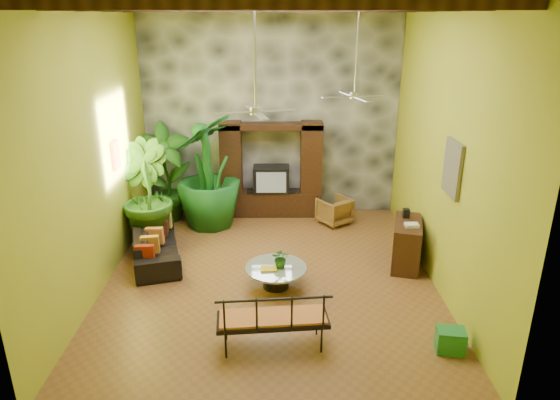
{
  "coord_description": "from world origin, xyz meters",
  "views": [
    {
      "loc": [
        0.12,
        -8.27,
        4.63
      ],
      "look_at": [
        0.19,
        0.2,
        1.47
      ],
      "focal_mm": 32.0,
      "sensor_mm": 36.0,
      "label": 1
    }
  ],
  "objects_px": {
    "sofa": "(156,244)",
    "tall_plant_a": "(166,173)",
    "tall_plant_b": "(144,195)",
    "ceiling_fan_front": "(256,98)",
    "wicker_armchair": "(335,211)",
    "coffee_table": "(276,274)",
    "side_console": "(407,244)",
    "green_bin": "(450,340)",
    "iron_bench": "(273,318)",
    "ceiling_fan_back": "(355,84)",
    "tall_plant_c": "(208,172)",
    "entertainment_center": "(271,177)"
  },
  "relations": [
    {
      "from": "tall_plant_a",
      "to": "side_console",
      "type": "relative_size",
      "value": 2.07
    },
    {
      "from": "wicker_armchair",
      "to": "side_console",
      "type": "bearing_deg",
      "value": 84.03
    },
    {
      "from": "wicker_armchair",
      "to": "entertainment_center",
      "type": "bearing_deg",
      "value": -55.76
    },
    {
      "from": "ceiling_fan_front",
      "to": "tall_plant_a",
      "type": "height_order",
      "value": "ceiling_fan_front"
    },
    {
      "from": "entertainment_center",
      "to": "iron_bench",
      "type": "relative_size",
      "value": 1.44
    },
    {
      "from": "wicker_armchair",
      "to": "tall_plant_a",
      "type": "height_order",
      "value": "tall_plant_a"
    },
    {
      "from": "ceiling_fan_front",
      "to": "wicker_armchair",
      "type": "bearing_deg",
      "value": 60.46
    },
    {
      "from": "green_bin",
      "to": "tall_plant_a",
      "type": "bearing_deg",
      "value": 135.43
    },
    {
      "from": "tall_plant_b",
      "to": "green_bin",
      "type": "bearing_deg",
      "value": -34.66
    },
    {
      "from": "tall_plant_c",
      "to": "entertainment_center",
      "type": "bearing_deg",
      "value": 24.37
    },
    {
      "from": "ceiling_fan_back",
      "to": "iron_bench",
      "type": "xyz_separation_m",
      "value": [
        -1.54,
        -3.35,
        -2.87
      ]
    },
    {
      "from": "entertainment_center",
      "to": "ceiling_fan_back",
      "type": "xyz_separation_m",
      "value": [
        1.6,
        -1.94,
        2.44
      ]
    },
    {
      "from": "wicker_armchair",
      "to": "tall_plant_a",
      "type": "bearing_deg",
      "value": -38.31
    },
    {
      "from": "wicker_armchair",
      "to": "tall_plant_c",
      "type": "xyz_separation_m",
      "value": [
        -2.9,
        -0.08,
        0.99
      ]
    },
    {
      "from": "entertainment_center",
      "to": "wicker_armchair",
      "type": "xyz_separation_m",
      "value": [
        1.48,
        -0.56,
        -0.65
      ]
    },
    {
      "from": "tall_plant_b",
      "to": "green_bin",
      "type": "distance_m",
      "value": 6.46
    },
    {
      "from": "wicker_armchair",
      "to": "ceiling_fan_front",
      "type": "bearing_deg",
      "value": 25.47
    },
    {
      "from": "entertainment_center",
      "to": "tall_plant_b",
      "type": "relative_size",
      "value": 1.06
    },
    {
      "from": "iron_bench",
      "to": "tall_plant_b",
      "type": "bearing_deg",
      "value": 121.96
    },
    {
      "from": "tall_plant_b",
      "to": "tall_plant_c",
      "type": "distance_m",
      "value": 1.61
    },
    {
      "from": "tall_plant_c",
      "to": "green_bin",
      "type": "distance_m",
      "value": 6.32
    },
    {
      "from": "ceiling_fan_front",
      "to": "tall_plant_a",
      "type": "bearing_deg",
      "value": 124.95
    },
    {
      "from": "coffee_table",
      "to": "tall_plant_b",
      "type": "bearing_deg",
      "value": 146.7
    },
    {
      "from": "iron_bench",
      "to": "ceiling_fan_front",
      "type": "bearing_deg",
      "value": 93.7
    },
    {
      "from": "ceiling_fan_front",
      "to": "ceiling_fan_back",
      "type": "distance_m",
      "value": 2.41
    },
    {
      "from": "coffee_table",
      "to": "side_console",
      "type": "bearing_deg",
      "value": 18.15
    },
    {
      "from": "coffee_table",
      "to": "side_console",
      "type": "xyz_separation_m",
      "value": [
        2.54,
        0.83,
        0.19
      ]
    },
    {
      "from": "ceiling_fan_back",
      "to": "sofa",
      "type": "height_order",
      "value": "ceiling_fan_back"
    },
    {
      "from": "tall_plant_c",
      "to": "ceiling_fan_back",
      "type": "bearing_deg",
      "value": -23.25
    },
    {
      "from": "ceiling_fan_front",
      "to": "side_console",
      "type": "xyz_separation_m",
      "value": [
        2.85,
        0.87,
        -2.95
      ]
    },
    {
      "from": "tall_plant_b",
      "to": "iron_bench",
      "type": "relative_size",
      "value": 1.36
    },
    {
      "from": "entertainment_center",
      "to": "tall_plant_b",
      "type": "distance_m",
      "value": 3.12
    },
    {
      "from": "tall_plant_a",
      "to": "tall_plant_c",
      "type": "relative_size",
      "value": 0.9
    },
    {
      "from": "tall_plant_c",
      "to": "wicker_armchair",
      "type": "bearing_deg",
      "value": 1.54
    },
    {
      "from": "tall_plant_b",
      "to": "ceiling_fan_front",
      "type": "bearing_deg",
      "value": -37.16
    },
    {
      "from": "ceiling_fan_back",
      "to": "sofa",
      "type": "xyz_separation_m",
      "value": [
        -3.9,
        -0.42,
        -3.09
      ]
    },
    {
      "from": "tall_plant_b",
      "to": "tall_plant_c",
      "type": "relative_size",
      "value": 0.87
    },
    {
      "from": "ceiling_fan_front",
      "to": "coffee_table",
      "type": "xyz_separation_m",
      "value": [
        0.31,
        0.04,
        -3.15
      ]
    },
    {
      "from": "sofa",
      "to": "wicker_armchair",
      "type": "distance_m",
      "value": 4.19
    },
    {
      "from": "sofa",
      "to": "entertainment_center",
      "type": "bearing_deg",
      "value": -59.48
    },
    {
      "from": "ceiling_fan_front",
      "to": "sofa",
      "type": "xyz_separation_m",
      "value": [
        -2.1,
        1.18,
        -3.09
      ]
    },
    {
      "from": "ceiling_fan_back",
      "to": "tall_plant_b",
      "type": "relative_size",
      "value": 0.82
    },
    {
      "from": "tall_plant_a",
      "to": "ceiling_fan_front",
      "type": "bearing_deg",
      "value": -55.05
    },
    {
      "from": "ceiling_fan_back",
      "to": "tall_plant_b",
      "type": "bearing_deg",
      "value": 176.97
    },
    {
      "from": "sofa",
      "to": "iron_bench",
      "type": "height_order",
      "value": "iron_bench"
    },
    {
      "from": "ceiling_fan_back",
      "to": "wicker_armchair",
      "type": "height_order",
      "value": "ceiling_fan_back"
    },
    {
      "from": "ceiling_fan_back",
      "to": "coffee_table",
      "type": "bearing_deg",
      "value": -133.72
    },
    {
      "from": "sofa",
      "to": "tall_plant_a",
      "type": "relative_size",
      "value": 0.92
    },
    {
      "from": "ceiling_fan_front",
      "to": "tall_plant_b",
      "type": "distance_m",
      "value": 3.78
    },
    {
      "from": "wicker_armchair",
      "to": "green_bin",
      "type": "relative_size",
      "value": 1.69
    }
  ]
}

